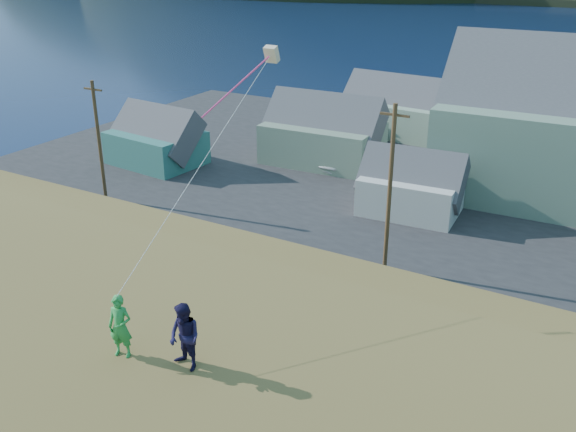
{
  "coord_description": "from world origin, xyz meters",
  "views": [
    {
      "loc": [
        11.78,
        -29.17,
        17.32
      ],
      "look_at": [
        1.97,
        -12.05,
        8.8
      ],
      "focal_mm": 40.0,
      "sensor_mm": 36.0,
      "label": 1
    }
  ],
  "objects_px": {
    "shed_white": "(411,185)",
    "kite_flyer_green": "(120,326)",
    "shed_palegreen_far": "(396,107)",
    "kite_flyer_navy": "(185,337)",
    "shed_teal": "(156,138)",
    "wharf": "(462,108)",
    "shed_palegreen_near": "(323,132)"
  },
  "relations": [
    {
      "from": "shed_teal",
      "to": "shed_palegreen_near",
      "type": "height_order",
      "value": "shed_palegreen_near"
    },
    {
      "from": "kite_flyer_green",
      "to": "shed_teal",
      "type": "bearing_deg",
      "value": 113.52
    },
    {
      "from": "shed_white",
      "to": "shed_palegreen_far",
      "type": "relative_size",
      "value": 0.67
    },
    {
      "from": "shed_palegreen_near",
      "to": "shed_white",
      "type": "height_order",
      "value": "shed_palegreen_near"
    },
    {
      "from": "shed_white",
      "to": "shed_palegreen_far",
      "type": "xyz_separation_m",
      "value": [
        -8.03,
        18.05,
        0.51
      ]
    },
    {
      "from": "kite_flyer_green",
      "to": "kite_flyer_navy",
      "type": "xyz_separation_m",
      "value": [
        1.8,
        0.4,
        0.04
      ]
    },
    {
      "from": "shed_white",
      "to": "shed_palegreen_far",
      "type": "distance_m",
      "value": 19.76
    },
    {
      "from": "kite_flyer_navy",
      "to": "wharf",
      "type": "bearing_deg",
      "value": 111.77
    },
    {
      "from": "shed_teal",
      "to": "kite_flyer_navy",
      "type": "bearing_deg",
      "value": -41.87
    },
    {
      "from": "shed_palegreen_near",
      "to": "shed_teal",
      "type": "bearing_deg",
      "value": -150.99
    },
    {
      "from": "shed_teal",
      "to": "kite_flyer_green",
      "type": "bearing_deg",
      "value": -44.31
    },
    {
      "from": "wharf",
      "to": "shed_palegreen_far",
      "type": "bearing_deg",
      "value": -104.99
    },
    {
      "from": "wharf",
      "to": "shed_palegreen_near",
      "type": "bearing_deg",
      "value": -102.92
    },
    {
      "from": "kite_flyer_navy",
      "to": "shed_palegreen_near",
      "type": "bearing_deg",
      "value": 124.82
    },
    {
      "from": "kite_flyer_green",
      "to": "kite_flyer_navy",
      "type": "height_order",
      "value": "kite_flyer_navy"
    },
    {
      "from": "shed_white",
      "to": "kite_flyer_green",
      "type": "xyz_separation_m",
      "value": [
        2.1,
        -29.17,
        5.96
      ]
    },
    {
      "from": "shed_white",
      "to": "kite_flyer_navy",
      "type": "relative_size",
      "value": 3.89
    },
    {
      "from": "shed_palegreen_near",
      "to": "shed_white",
      "type": "relative_size",
      "value": 1.39
    },
    {
      "from": "shed_white",
      "to": "kite_flyer_green",
      "type": "bearing_deg",
      "value": -89.67
    },
    {
      "from": "shed_white",
      "to": "kite_flyer_green",
      "type": "relative_size",
      "value": 4.05
    },
    {
      "from": "shed_palegreen_near",
      "to": "shed_palegreen_far",
      "type": "relative_size",
      "value": 0.94
    },
    {
      "from": "shed_palegreen_far",
      "to": "kite_flyer_green",
      "type": "relative_size",
      "value": 6.0
    },
    {
      "from": "kite_flyer_green",
      "to": "shed_palegreen_far",
      "type": "bearing_deg",
      "value": 85.73
    },
    {
      "from": "wharf",
      "to": "shed_teal",
      "type": "height_order",
      "value": "shed_teal"
    },
    {
      "from": "shed_white",
      "to": "kite_flyer_navy",
      "type": "xyz_separation_m",
      "value": [
        3.9,
        -28.77,
        6.0
      ]
    },
    {
      "from": "shed_palegreen_far",
      "to": "wharf",
      "type": "bearing_deg",
      "value": 79.32
    },
    {
      "from": "wharf",
      "to": "shed_palegreen_near",
      "type": "height_order",
      "value": "shed_palegreen_near"
    },
    {
      "from": "shed_palegreen_far",
      "to": "kite_flyer_green",
      "type": "distance_m",
      "value": 48.6
    },
    {
      "from": "kite_flyer_navy",
      "to": "kite_flyer_green",
      "type": "bearing_deg",
      "value": -154.19
    },
    {
      "from": "shed_teal",
      "to": "shed_white",
      "type": "height_order",
      "value": "shed_teal"
    },
    {
      "from": "shed_palegreen_near",
      "to": "kite_flyer_navy",
      "type": "distance_m",
      "value": 38.67
    },
    {
      "from": "wharf",
      "to": "kite_flyer_green",
      "type": "bearing_deg",
      "value": -83.28
    }
  ]
}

